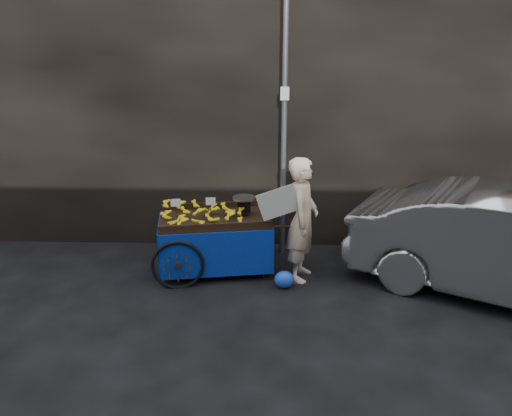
{
  "coord_description": "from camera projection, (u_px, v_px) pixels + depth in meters",
  "views": [
    {
      "loc": [
        0.1,
        -5.74,
        3.15
      ],
      "look_at": [
        -0.08,
        0.5,
        0.99
      ],
      "focal_mm": 35.0,
      "sensor_mm": 36.0,
      "label": 1
    }
  ],
  "objects": [
    {
      "name": "ground",
      "position": [
        261.0,
        293.0,
        6.45
      ],
      "size": [
        80.0,
        80.0,
        0.0
      ],
      "primitive_type": "plane",
      "color": "black",
      "rests_on": "ground"
    },
    {
      "name": "vendor",
      "position": [
        302.0,
        220.0,
        6.6
      ],
      "size": [
        0.89,
        0.69,
        1.69
      ],
      "rotation": [
        0.0,
        0.0,
        1.34
      ],
      "color": "beige",
      "rests_on": "ground"
    },
    {
      "name": "building_wall",
      "position": [
        288.0,
        78.0,
        8.08
      ],
      "size": [
        13.5,
        2.0,
        5.0
      ],
      "color": "black",
      "rests_on": "ground"
    },
    {
      "name": "street_pole",
      "position": [
        284.0,
        122.0,
        7.02
      ],
      "size": [
        0.12,
        0.1,
        4.0
      ],
      "color": "slate",
      "rests_on": "ground"
    },
    {
      "name": "banana_cart",
      "position": [
        211.0,
        223.0,
        6.89
      ],
      "size": [
        2.19,
        1.25,
        1.13
      ],
      "rotation": [
        0.0,
        0.0,
        0.16
      ],
      "color": "black",
      "rests_on": "ground"
    },
    {
      "name": "plastic_bag",
      "position": [
        284.0,
        280.0,
        6.56
      ],
      "size": [
        0.26,
        0.21,
        0.23
      ],
      "primitive_type": "ellipsoid",
      "color": "blue",
      "rests_on": "ground"
    }
  ]
}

